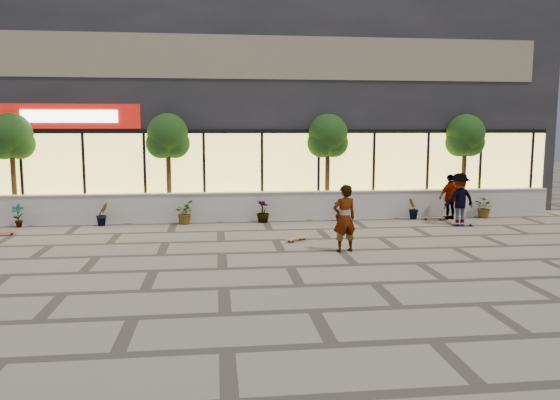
{
  "coord_description": "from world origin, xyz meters",
  "views": [
    {
      "loc": [
        -1.76,
        -12.85,
        3.33
      ],
      "look_at": [
        0.07,
        2.66,
        1.3
      ],
      "focal_mm": 35.0,
      "sensor_mm": 36.0,
      "label": 1
    }
  ],
  "objects": [
    {
      "name": "tree_midwest",
      "position": [
        -3.5,
        7.7,
        2.99
      ],
      "size": [
        1.6,
        1.5,
        3.92
      ],
      "color": "#49351A",
      "rests_on": "ground"
    },
    {
      "name": "tree_east",
      "position": [
        8.0,
        7.7,
        2.99
      ],
      "size": [
        1.6,
        1.5,
        3.92
      ],
      "color": "#49351A",
      "rests_on": "ground"
    },
    {
      "name": "shrub_g",
      "position": [
        8.3,
        6.45,
        0.41
      ],
      "size": [
        0.77,
        0.84,
        0.81
      ],
      "primitive_type": "imported",
      "rotation": [
        0.0,
        0.0,
        4.92
      ],
      "color": "#163611",
      "rests_on": "ground"
    },
    {
      "name": "shrub_d",
      "position": [
        -0.1,
        6.45,
        0.41
      ],
      "size": [
        0.64,
        0.64,
        0.81
      ],
      "primitive_type": "imported",
      "rotation": [
        0.0,
        0.0,
        2.46
      ],
      "color": "#163611",
      "rests_on": "ground"
    },
    {
      "name": "skater_right_near",
      "position": [
        6.86,
        6.3,
        0.84
      ],
      "size": [
        1.07,
        0.69,
        1.69
      ],
      "primitive_type": "imported",
      "rotation": [
        0.0,
        0.0,
        3.45
      ],
      "color": "white",
      "rests_on": "ground"
    },
    {
      "name": "skateboard_center",
      "position": [
        0.62,
        3.03,
        0.08
      ],
      "size": [
        0.76,
        0.69,
        0.1
      ],
      "rotation": [
        0.0,
        0.0,
        0.7
      ],
      "color": "#A07034",
      "rests_on": "ground"
    },
    {
      "name": "shrub_a",
      "position": [
        -8.5,
        6.45,
        0.41
      ],
      "size": [
        0.43,
        0.29,
        0.81
      ],
      "primitive_type": "imported",
      "color": "#163611",
      "rests_on": "ground"
    },
    {
      "name": "skateboard_right_near",
      "position": [
        6.18,
        6.2,
        0.08
      ],
      "size": [
        0.87,
        0.42,
        0.1
      ],
      "rotation": [
        0.0,
        0.0,
        -0.26
      ],
      "color": "brown",
      "rests_on": "ground"
    },
    {
      "name": "skater_center",
      "position": [
        1.7,
        1.49,
        0.92
      ],
      "size": [
        0.76,
        0.58,
        1.85
      ],
      "primitive_type": "imported",
      "rotation": [
        0.0,
        0.0,
        3.37
      ],
      "color": "silver",
      "rests_on": "ground"
    },
    {
      "name": "shrub_e",
      "position": [
        2.7,
        6.45,
        0.41
      ],
      "size": [
        0.46,
        0.35,
        0.81
      ],
      "primitive_type": "imported",
      "rotation": [
        0.0,
        0.0,
        3.28
      ],
      "color": "#163611",
      "rests_on": "ground"
    },
    {
      "name": "shrub_c",
      "position": [
        -2.9,
        6.45,
        0.41
      ],
      "size": [
        0.68,
        0.77,
        0.81
      ],
      "primitive_type": "imported",
      "rotation": [
        0.0,
        0.0,
        1.64
      ],
      "color": "#163611",
      "rests_on": "ground"
    },
    {
      "name": "ground",
      "position": [
        0.0,
        0.0,
        0.0
      ],
      "size": [
        80.0,
        80.0,
        0.0
      ],
      "primitive_type": "plane",
      "color": "gray",
      "rests_on": "ground"
    },
    {
      "name": "shrub_b",
      "position": [
        -5.7,
        6.45,
        0.41
      ],
      "size": [
        0.57,
        0.57,
        0.81
      ],
      "primitive_type": "imported",
      "rotation": [
        0.0,
        0.0,
        0.82
      ],
      "color": "#163611",
      "rests_on": "ground"
    },
    {
      "name": "shrub_f",
      "position": [
        5.5,
        6.45,
        0.41
      ],
      "size": [
        0.55,
        0.57,
        0.81
      ],
      "primitive_type": "imported",
      "rotation": [
        0.0,
        0.0,
        4.1
      ],
      "color": "#163611",
      "rests_on": "ground"
    },
    {
      "name": "skateboard_right_far",
      "position": [
        6.74,
        4.87,
        0.08
      ],
      "size": [
        0.84,
        0.31,
        0.1
      ],
      "rotation": [
        0.0,
        0.0,
        -0.13
      ],
      "color": "#57427A",
      "rests_on": "ground"
    },
    {
      "name": "skater_right_far",
      "position": [
        6.66,
        5.14,
        0.91
      ],
      "size": [
        1.3,
        0.92,
        1.82
      ],
      "primitive_type": "imported",
      "rotation": [
        0.0,
        0.0,
        3.36
      ],
      "color": "maroon",
      "rests_on": "ground"
    },
    {
      "name": "tree_mideast",
      "position": [
        2.5,
        7.7,
        2.99
      ],
      "size": [
        1.6,
        1.5,
        3.92
      ],
      "color": "#49351A",
      "rests_on": "ground"
    },
    {
      "name": "tree_west",
      "position": [
        -9.0,
        7.7,
        2.99
      ],
      "size": [
        1.6,
        1.5,
        3.92
      ],
      "color": "#49351A",
      "rests_on": "ground"
    },
    {
      "name": "planter_wall",
      "position": [
        0.0,
        7.0,
        0.52
      ],
      "size": [
        22.0,
        0.42,
        1.04
      ],
      "color": "silver",
      "rests_on": "ground"
    },
    {
      "name": "skateboard_left",
      "position": [
        -8.46,
        5.02,
        0.07
      ],
      "size": [
        0.76,
        0.28,
        0.09
      ],
      "rotation": [
        0.0,
        0.0,
        0.12
      ],
      "color": "red",
      "rests_on": "ground"
    },
    {
      "name": "retail_building",
      "position": [
        -0.0,
        12.49,
        4.25
      ],
      "size": [
        24.0,
        9.17,
        8.5
      ],
      "color": "black",
      "rests_on": "ground"
    }
  ]
}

